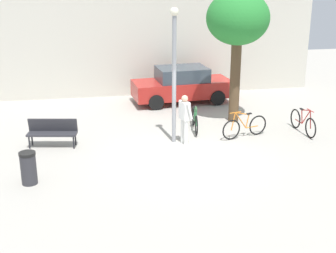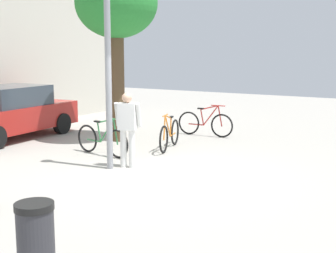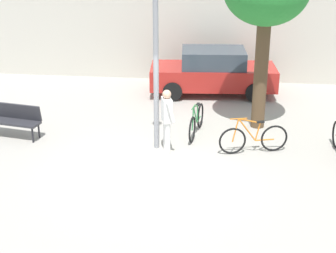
# 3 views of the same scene
# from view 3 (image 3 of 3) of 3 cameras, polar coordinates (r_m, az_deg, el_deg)

# --- Properties ---
(ground_plane) EXTENTS (36.00, 36.00, 0.00)m
(ground_plane) POSITION_cam_3_polar(r_m,az_deg,el_deg) (12.19, -1.46, -5.01)
(ground_plane) COLOR #A8A399
(lamppost) EXTENTS (0.28, 0.28, 4.43)m
(lamppost) POSITION_cam_3_polar(r_m,az_deg,el_deg) (12.63, -1.36, 8.39)
(lamppost) COLOR gray
(lamppost) RESTS_ON ground_plane
(person_by_lamppost) EXTENTS (0.41, 0.63, 1.67)m
(person_by_lamppost) POSITION_cam_3_polar(r_m,az_deg,el_deg) (12.81, -0.11, 1.08)
(person_by_lamppost) COLOR white
(person_by_lamppost) RESTS_ON ground_plane
(park_bench) EXTENTS (1.66, 0.76, 0.92)m
(park_bench) POSITION_cam_3_polar(r_m,az_deg,el_deg) (14.58, -16.85, 0.96)
(park_bench) COLOR #2D2D33
(park_bench) RESTS_ON ground_plane
(bicycle_orange) EXTENTS (1.76, 0.54, 0.97)m
(bicycle_orange) POSITION_cam_3_polar(r_m,az_deg,el_deg) (13.19, 9.44, -1.34)
(bicycle_orange) COLOR black
(bicycle_orange) RESTS_ON ground_plane
(bicycle_green) EXTENTS (0.31, 1.80, 0.97)m
(bicycle_green) POSITION_cam_3_polar(r_m,az_deg,el_deg) (14.15, 3.17, 0.56)
(bicycle_green) COLOR black
(bicycle_green) RESTS_ON ground_plane
(parked_car_red) EXTENTS (4.32, 2.08, 1.55)m
(parked_car_red) POSITION_cam_3_polar(r_m,az_deg,el_deg) (17.54, 5.02, 6.07)
(parked_car_red) COLOR #AD231E
(parked_car_red) RESTS_ON ground_plane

